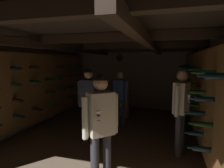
# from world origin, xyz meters

# --- Properties ---
(ground_plane) EXTENTS (8.40, 8.40, 0.00)m
(ground_plane) POSITION_xyz_m (0.00, 0.00, 0.00)
(ground_plane) COLOR #7A6651
(room_shell) EXTENTS (4.72, 6.52, 2.41)m
(room_shell) POSITION_xyz_m (-0.00, 0.28, 1.41)
(room_shell) COLOR gray
(room_shell) RESTS_ON ground_plane
(wine_crate_stack) EXTENTS (0.52, 0.35, 0.90)m
(wine_crate_stack) POSITION_xyz_m (-0.08, 1.86, 0.45)
(wine_crate_stack) COLOR brown
(wine_crate_stack) RESTS_ON ground_plane
(display_bottle) EXTENTS (0.08, 0.08, 0.35)m
(display_bottle) POSITION_xyz_m (-0.03, 1.84, 1.04)
(display_bottle) COLOR #143819
(display_bottle) RESTS_ON wine_crate_stack
(person_host_center) EXTENTS (0.54, 0.23, 1.68)m
(person_host_center) POSITION_xyz_m (-0.31, -0.34, 1.02)
(person_host_center) COLOR #4C473D
(person_host_center) RESTS_ON ground_plane
(person_guest_rear_center) EXTENTS (0.50, 0.33, 1.54)m
(person_guest_rear_center) POSITION_xyz_m (0.07, 1.06, 0.92)
(person_guest_rear_center) COLOR #232D4C
(person_guest_rear_center) RESTS_ON ground_plane
(person_guest_near_right) EXTENTS (0.40, 0.45, 1.67)m
(person_guest_near_right) POSITION_xyz_m (0.50, -1.80, 1.01)
(person_guest_near_right) COLOR #2D2D33
(person_guest_near_right) RESTS_ON ground_plane
(person_guest_mid_right) EXTENTS (0.33, 0.51, 1.69)m
(person_guest_mid_right) POSITION_xyz_m (1.63, -0.37, 1.03)
(person_guest_mid_right) COLOR #2D2D33
(person_guest_mid_right) RESTS_ON ground_plane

